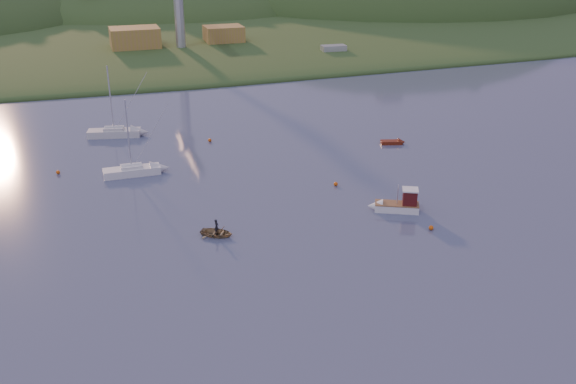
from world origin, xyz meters
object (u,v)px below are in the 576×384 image
object	(u,v)px
red_tender	(396,142)
sailboat_far	(114,132)
fishing_boat	(394,204)
sailboat_near	(132,170)
canoe	(217,233)

from	to	relation	value
red_tender	sailboat_far	bearing A→B (deg)	172.04
sailboat_far	red_tender	bearing A→B (deg)	-10.85
fishing_boat	sailboat_far	world-z (taller)	sailboat_far
sailboat_far	sailboat_near	bearing A→B (deg)	-74.74
fishing_boat	red_tender	distance (m)	23.44
sailboat_near	canoe	distance (m)	21.12
sailboat_far	red_tender	world-z (taller)	sailboat_far
fishing_boat	canoe	bearing A→B (deg)	25.40
sailboat_near	sailboat_far	xyz separation A→B (m)	(-0.92, 16.81, 0.04)
sailboat_far	canoe	size ratio (longest dim) A/B	3.11
sailboat_near	red_tender	size ratio (longest dim) A/B	2.63
sailboat_near	sailboat_far	size ratio (longest dim) A/B	0.92
sailboat_near	red_tender	distance (m)	37.51
fishing_boat	canoe	distance (m)	20.01
sailboat_far	canoe	xyz separation A→B (m)	(7.47, -36.88, -0.35)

